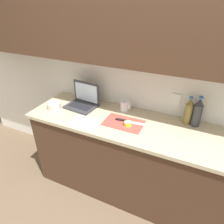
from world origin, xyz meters
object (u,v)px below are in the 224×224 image
(laptop, at_px, (83,101))
(knife, at_px, (125,121))
(cutting_board, at_px, (124,123))
(bottle_oil_tall, at_px, (188,112))
(lemon_half_cut, at_px, (128,124))
(bowl_white, at_px, (54,106))
(bottle_green_soda, at_px, (197,112))
(measuring_cup, at_px, (125,106))

(laptop, bearing_deg, knife, -6.61)
(cutting_board, xyz_separation_m, bottle_oil_tall, (0.54, 0.25, 0.12))
(lemon_half_cut, relative_size, bowl_white, 0.50)
(knife, height_order, bottle_green_soda, bottle_green_soda)
(bottle_green_soda, bearing_deg, laptop, -174.53)
(knife, xyz_separation_m, measuring_cup, (-0.09, 0.21, 0.04))
(laptop, bearing_deg, bottle_oil_tall, 11.47)
(bottle_green_soda, bearing_deg, knife, -159.61)
(cutting_board, xyz_separation_m, bowl_white, (-0.78, -0.05, 0.03))
(bottle_green_soda, xyz_separation_m, bowl_white, (-1.39, -0.30, -0.10))
(lemon_half_cut, relative_size, bottle_green_soda, 0.25)
(bottle_green_soda, xyz_separation_m, measuring_cup, (-0.69, -0.02, -0.08))
(laptop, bearing_deg, bottle_green_soda, 11.09)
(cutting_board, relative_size, knife, 1.31)
(bottle_green_soda, bearing_deg, cutting_board, -157.76)
(cutting_board, bearing_deg, bowl_white, -176.42)
(laptop, bearing_deg, cutting_board, -9.22)
(laptop, relative_size, cutting_board, 0.93)
(bottle_green_soda, relative_size, bowl_white, 2.03)
(laptop, height_order, bottle_green_soda, bottle_green_soda)
(laptop, height_order, measuring_cup, laptop)
(bowl_white, bearing_deg, measuring_cup, 22.12)
(cutting_board, bearing_deg, laptop, 165.16)
(knife, distance_m, bowl_white, 0.78)
(knife, height_order, bowl_white, bowl_white)
(laptop, distance_m, knife, 0.55)
(bottle_green_soda, bearing_deg, measuring_cup, -178.58)
(laptop, bearing_deg, bowl_white, -136.59)
(bowl_white, bearing_deg, lemon_half_cut, 1.42)
(lemon_half_cut, bearing_deg, bottle_green_soda, 26.50)
(knife, relative_size, bowl_white, 1.96)
(laptop, height_order, lemon_half_cut, laptop)
(knife, height_order, bottle_oil_tall, bottle_oil_tall)
(lemon_half_cut, xyz_separation_m, measuring_cup, (-0.14, 0.26, 0.03))
(measuring_cup, bearing_deg, cutting_board, -70.34)
(knife, bearing_deg, measuring_cup, 106.05)
(measuring_cup, relative_size, bowl_white, 0.76)
(knife, distance_m, bottle_oil_tall, 0.59)
(bottle_oil_tall, xyz_separation_m, measuring_cup, (-0.62, -0.02, -0.07))
(laptop, xyz_separation_m, bottle_green_soda, (1.14, 0.11, 0.07))
(laptop, height_order, cutting_board, laptop)
(bottle_oil_tall, relative_size, bowl_white, 1.90)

